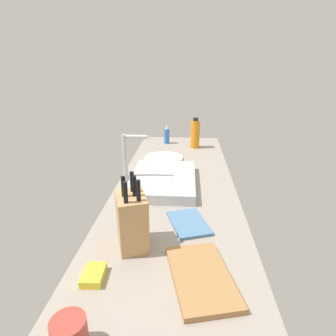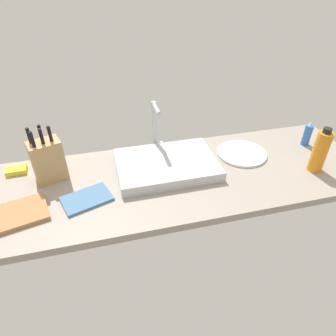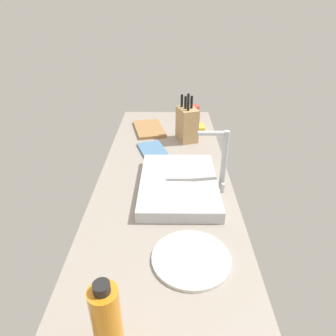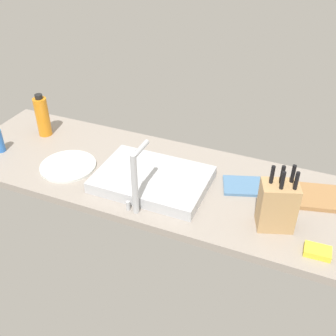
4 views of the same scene
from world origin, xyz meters
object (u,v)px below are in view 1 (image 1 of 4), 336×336
at_px(dinner_plate, 164,158).
at_px(coffee_mug, 70,335).
at_px(dish_towel, 189,223).
at_px(faucet, 128,156).
at_px(knife_block, 132,221).
at_px(water_bottle, 195,134).
at_px(soap_bottle, 167,136).
at_px(sink_basin, 163,180).
at_px(dish_sponge, 94,275).
at_px(cutting_board, 201,276).

distance_m(dinner_plate, coffee_mug, 1.31).
bearing_deg(dish_towel, faucet, 40.53).
xyz_separation_m(faucet, knife_block, (-0.51, -0.12, -0.05)).
bearing_deg(faucet, water_bottle, -26.72).
bearing_deg(water_bottle, soap_bottle, 65.58).
bearing_deg(faucet, sink_basin, -85.23).
xyz_separation_m(sink_basin, dish_sponge, (-0.69, 0.14, -0.01)).
bearing_deg(coffee_mug, dish_towel, -25.85).
distance_m(soap_bottle, water_bottle, 0.24).
bearing_deg(cutting_board, soap_bottle, 8.28).
relative_size(knife_block, coffee_mug, 3.12).
height_order(coffee_mug, dish_sponge, coffee_mug).
bearing_deg(soap_bottle, coffee_mug, 177.15).
bearing_deg(sink_basin, faucet, 94.77).
relative_size(water_bottle, coffee_mug, 2.64).
relative_size(water_bottle, dish_sponge, 2.43).
bearing_deg(knife_block, soap_bottle, -19.86).
bearing_deg(water_bottle, cutting_board, 179.83).
distance_m(cutting_board, dinner_plate, 1.09).
height_order(dinner_plate, dish_towel, same).
relative_size(soap_bottle, dish_sponge, 1.56).
bearing_deg(dish_towel, cutting_board, -172.76).
distance_m(water_bottle, dish_sponge, 1.40).
distance_m(cutting_board, coffee_mug, 0.38).
distance_m(water_bottle, dinner_plate, 0.36).
bearing_deg(knife_block, dinner_plate, -20.72).
bearing_deg(cutting_board, water_bottle, -0.17).
bearing_deg(dish_towel, coffee_mug, 154.15).
bearing_deg(soap_bottle, cutting_board, -171.72).
xyz_separation_m(knife_block, cutting_board, (-0.15, -0.23, -0.09)).
height_order(sink_basin, knife_block, knife_block).
xyz_separation_m(dinner_plate, coffee_mug, (-1.31, 0.09, 0.04)).
bearing_deg(coffee_mug, knife_block, -9.69).
distance_m(dinner_plate, dish_towel, 0.79).
height_order(knife_block, soap_bottle, knife_block).
height_order(faucet, coffee_mug, faucet).
height_order(knife_block, water_bottle, knife_block).
distance_m(soap_bottle, coffee_mug, 1.68).
distance_m(sink_basin, faucet, 0.22).
bearing_deg(soap_bottle, faucet, 170.31).
bearing_deg(dish_towel, water_bottle, -2.24).
distance_m(sink_basin, cutting_board, 0.69).
distance_m(sink_basin, dish_towel, 0.40).
bearing_deg(soap_bottle, sink_basin, -177.07).
bearing_deg(cutting_board, knife_block, 57.50).
height_order(soap_bottle, dinner_plate, soap_bottle).
bearing_deg(coffee_mug, water_bottle, -10.65).
xyz_separation_m(soap_bottle, dinner_plate, (-0.37, -0.01, -0.06)).
relative_size(knife_block, dinner_plate, 1.03).
bearing_deg(sink_basin, cutting_board, -165.69).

